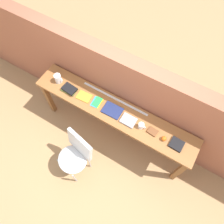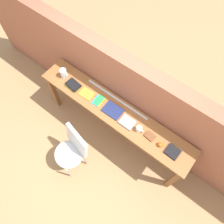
% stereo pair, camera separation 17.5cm
% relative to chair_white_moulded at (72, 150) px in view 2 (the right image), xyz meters
% --- Properties ---
extents(ground_plane, '(40.00, 40.00, 0.00)m').
position_rel_chair_white_moulded_xyz_m(ground_plane, '(0.20, 0.45, -0.53)').
color(ground_plane, tan).
extents(brick_wall_back, '(6.00, 0.20, 1.59)m').
position_rel_chair_white_moulded_xyz_m(brick_wall_back, '(0.20, 1.09, 0.27)').
color(brick_wall_back, '#9E5B42').
rests_on(brick_wall_back, ground).
extents(sideboard, '(2.50, 0.44, 0.88)m').
position_rel_chair_white_moulded_xyz_m(sideboard, '(0.20, 0.75, 0.21)').
color(sideboard, '#996033').
rests_on(sideboard, ground).
extents(chair_white_moulded, '(0.52, 0.53, 0.89)m').
position_rel_chair_white_moulded_xyz_m(chair_white_moulded, '(0.00, 0.00, 0.00)').
color(chair_white_moulded, silver).
rests_on(chair_white_moulded, ground).
extents(pitcher_white, '(0.14, 0.10, 0.18)m').
position_rel_chair_white_moulded_xyz_m(pitcher_white, '(-0.76, 0.74, 0.43)').
color(pitcher_white, white).
rests_on(pitcher_white, sideboard).
extents(book_stack_leftmost, '(0.23, 0.16, 0.06)m').
position_rel_chair_white_moulded_xyz_m(book_stack_leftmost, '(-0.53, 0.69, 0.38)').
color(book_stack_leftmost, olive).
rests_on(book_stack_leftmost, sideboard).
extents(magazine_cycling, '(0.22, 0.17, 0.01)m').
position_rel_chair_white_moulded_xyz_m(magazine_cycling, '(-0.28, 0.71, 0.36)').
color(magazine_cycling, gold).
rests_on(magazine_cycling, sideboard).
extents(pamphlet_pile_colourful, '(0.14, 0.19, 0.01)m').
position_rel_chair_white_moulded_xyz_m(pamphlet_pile_colourful, '(-0.07, 0.73, 0.36)').
color(pamphlet_pile_colourful, yellow).
rests_on(pamphlet_pile_colourful, sideboard).
extents(book_open_centre, '(0.28, 0.21, 0.02)m').
position_rel_chair_white_moulded_xyz_m(book_open_centre, '(0.19, 0.73, 0.36)').
color(book_open_centre, navy).
rests_on(book_open_centre, sideboard).
extents(book_grey_hardcover, '(0.21, 0.16, 0.03)m').
position_rel_chair_white_moulded_xyz_m(book_grey_hardcover, '(0.46, 0.70, 0.37)').
color(book_grey_hardcover, '#9E9EA3').
rests_on(book_grey_hardcover, sideboard).
extents(mug, '(0.11, 0.08, 0.09)m').
position_rel_chair_white_moulded_xyz_m(mug, '(0.65, 0.71, 0.40)').
color(mug, white).
rests_on(mug, sideboard).
extents(leather_journal_brown, '(0.14, 0.11, 0.02)m').
position_rel_chair_white_moulded_xyz_m(leather_journal_brown, '(0.81, 0.73, 0.37)').
color(leather_journal_brown, brown).
rests_on(leather_journal_brown, sideboard).
extents(sports_ball_small, '(0.07, 0.07, 0.07)m').
position_rel_chair_white_moulded_xyz_m(sports_ball_small, '(0.99, 0.70, 0.39)').
color(sports_ball_small, orange).
rests_on(sports_ball_small, sideboard).
extents(book_repair_rightmost, '(0.18, 0.17, 0.03)m').
position_rel_chair_white_moulded_xyz_m(book_repair_rightmost, '(1.16, 0.73, 0.37)').
color(book_repair_rightmost, black).
rests_on(book_repair_rightmost, sideboard).
extents(ruler_metal_back_edge, '(1.07, 0.03, 0.00)m').
position_rel_chair_white_moulded_xyz_m(ruler_metal_back_edge, '(0.12, 0.92, 0.35)').
color(ruler_metal_back_edge, silver).
rests_on(ruler_metal_back_edge, sideboard).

